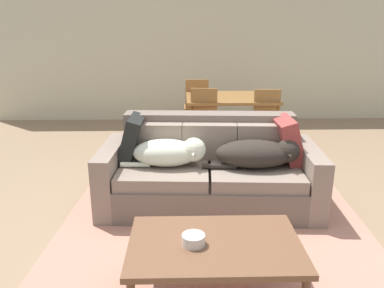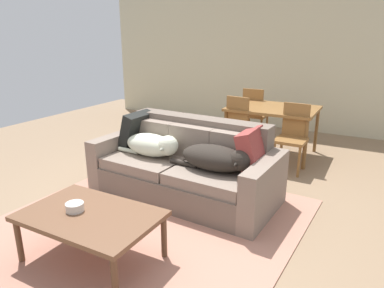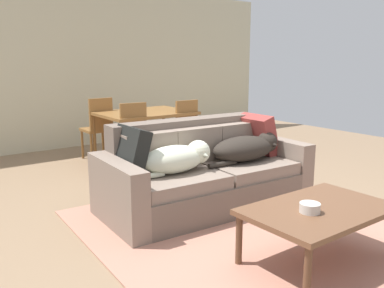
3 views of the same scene
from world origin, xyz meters
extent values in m
plane|color=#8C7054|center=(0.00, 0.00, 0.00)|extent=(10.00, 10.00, 0.00)
cube|color=beige|center=(0.00, 4.00, 1.35)|extent=(8.00, 0.12, 2.70)
cube|color=tan|center=(-0.15, -0.44, 0.01)|extent=(2.93, 2.92, 0.01)
cube|color=#6C5D51|center=(-0.15, 0.24, 0.16)|extent=(1.83, 1.07, 0.32)
cube|color=gray|center=(-0.59, 0.27, 0.39)|extent=(0.91, 0.98, 0.13)
cube|color=gray|center=(0.29, 0.22, 0.39)|extent=(0.91, 0.98, 0.13)
cube|color=#6C5D51|center=(-0.13, 0.61, 0.66)|extent=(1.79, 0.33, 0.43)
cube|color=gray|center=(-0.69, 0.45, 0.63)|extent=(0.55, 0.19, 0.36)
cube|color=gray|center=(-0.14, 0.42, 0.63)|extent=(0.55, 0.19, 0.36)
cube|color=gray|center=(0.41, 0.39, 0.63)|extent=(0.55, 0.19, 0.36)
cube|color=gray|center=(-1.13, 0.29, 0.31)|extent=(0.23, 0.98, 0.62)
cube|color=gray|center=(0.83, 0.19, 0.31)|extent=(0.23, 0.98, 0.62)
ellipsoid|color=silver|center=(-0.58, 0.20, 0.58)|extent=(0.66, 0.37, 0.26)
sphere|color=silver|center=(-0.31, 0.17, 0.62)|extent=(0.23, 0.23, 0.23)
cone|color=#A4A791|center=(-0.31, 0.06, 0.61)|extent=(0.11, 0.13, 0.10)
cylinder|color=silver|center=(-0.87, 0.15, 0.48)|extent=(0.29, 0.07, 0.05)
ellipsoid|color=#2C2620|center=(0.27, 0.15, 0.58)|extent=(0.76, 0.43, 0.26)
sphere|color=#2C2620|center=(0.59, 0.11, 0.62)|extent=(0.22, 0.22, 0.22)
cone|color=black|center=(0.58, 0.01, 0.61)|extent=(0.11, 0.13, 0.10)
cylinder|color=#2C2620|center=(-0.07, 0.09, 0.48)|extent=(0.34, 0.07, 0.05)
cube|color=black|center=(-0.93, 0.41, 0.66)|extent=(0.28, 0.48, 0.49)
cube|color=brown|center=(0.64, 0.32, 0.66)|extent=(0.28, 0.46, 0.49)
cube|color=brown|center=(-0.21, -1.18, 0.41)|extent=(1.11, 0.72, 0.04)
cylinder|color=brown|center=(-0.72, -0.87, 0.20)|extent=(0.05, 0.05, 0.39)
cylinder|color=brown|center=(0.30, -0.87, 0.20)|extent=(0.05, 0.05, 0.39)
cylinder|color=silver|center=(-0.35, -1.20, 0.47)|extent=(0.15, 0.15, 0.07)
cube|color=brown|center=(0.30, 2.25, 0.73)|extent=(1.30, 0.98, 0.04)
cylinder|color=brown|center=(-0.30, 1.81, 0.36)|extent=(0.05, 0.05, 0.71)
cylinder|color=brown|center=(0.90, 1.81, 0.36)|extent=(0.05, 0.05, 0.71)
cylinder|color=brown|center=(-0.30, 2.68, 0.36)|extent=(0.05, 0.05, 0.71)
cylinder|color=brown|center=(0.90, 2.68, 0.36)|extent=(0.05, 0.05, 0.71)
cube|color=brown|center=(-0.14, 1.63, 0.46)|extent=(0.44, 0.44, 0.04)
cube|color=brown|center=(-0.12, 1.81, 0.71)|extent=(0.36, 0.08, 0.47)
cylinder|color=brown|center=(-0.33, 1.49, 0.22)|extent=(0.04, 0.04, 0.44)
cylinder|color=brown|center=(0.01, 1.45, 0.22)|extent=(0.04, 0.04, 0.44)
cylinder|color=brown|center=(-0.29, 1.82, 0.22)|extent=(0.04, 0.04, 0.44)
cylinder|color=brown|center=(0.05, 1.78, 0.22)|extent=(0.04, 0.04, 0.44)
cube|color=brown|center=(0.74, 1.64, 0.44)|extent=(0.41, 0.41, 0.04)
cube|color=brown|center=(0.74, 1.82, 0.69)|extent=(0.36, 0.05, 0.46)
cylinder|color=brown|center=(0.56, 1.47, 0.21)|extent=(0.04, 0.04, 0.42)
cylinder|color=brown|center=(0.90, 1.47, 0.21)|extent=(0.04, 0.04, 0.42)
cylinder|color=brown|center=(0.57, 1.81, 0.21)|extent=(0.04, 0.04, 0.42)
cylinder|color=brown|center=(0.91, 1.81, 0.21)|extent=(0.04, 0.04, 0.42)
cube|color=brown|center=(-0.18, 2.86, 0.45)|extent=(0.40, 0.40, 0.04)
cube|color=brown|center=(-0.18, 2.68, 0.71)|extent=(0.36, 0.04, 0.47)
cylinder|color=brown|center=(-0.02, 3.03, 0.22)|extent=(0.04, 0.04, 0.43)
cylinder|color=brown|center=(-0.36, 3.03, 0.22)|extent=(0.04, 0.04, 0.43)
cylinder|color=brown|center=(-0.01, 2.69, 0.22)|extent=(0.04, 0.04, 0.43)
cylinder|color=brown|center=(-0.35, 2.69, 0.22)|extent=(0.04, 0.04, 0.43)
camera|label=1|loc=(-0.41, -3.39, 1.79)|focal=36.51mm
camera|label=2|loc=(1.73, -3.02, 1.82)|focal=32.84mm
camera|label=3|loc=(-2.71, -2.98, 1.53)|focal=39.08mm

